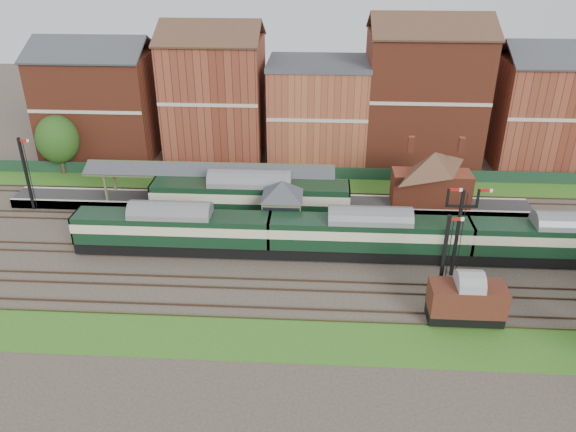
# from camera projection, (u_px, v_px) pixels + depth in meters

# --- Properties ---
(ground) EXTENTS (160.00, 160.00, 0.00)m
(ground) POSITION_uv_depth(u_px,v_px,m) (313.00, 256.00, 51.37)
(ground) COLOR #473D33
(ground) RESTS_ON ground
(grass_back) EXTENTS (90.00, 4.50, 0.06)m
(grass_back) POSITION_uv_depth(u_px,v_px,m) (315.00, 185.00, 65.60)
(grass_back) COLOR #2D6619
(grass_back) RESTS_ON ground
(grass_front) EXTENTS (90.00, 5.00, 0.06)m
(grass_front) POSITION_uv_depth(u_px,v_px,m) (310.00, 340.00, 40.68)
(grass_front) COLOR #2D6619
(grass_front) RESTS_ON ground
(fence) EXTENTS (90.00, 0.12, 1.50)m
(fence) POSITION_uv_depth(u_px,v_px,m) (316.00, 173.00, 67.06)
(fence) COLOR #193823
(fence) RESTS_ON ground
(platform) EXTENTS (55.00, 3.40, 1.00)m
(platform) POSITION_uv_depth(u_px,v_px,m) (268.00, 204.00, 60.09)
(platform) COLOR #2D2D2D
(platform) RESTS_ON ground
(signal_box) EXTENTS (5.40, 5.40, 6.00)m
(signal_box) POSITION_uv_depth(u_px,v_px,m) (282.00, 208.00, 52.98)
(signal_box) COLOR #6B7956
(signal_box) RESTS_ON ground
(brick_hut) EXTENTS (3.20, 2.64, 2.94)m
(brick_hut) POSITION_uv_depth(u_px,v_px,m) (366.00, 229.00, 53.46)
(brick_hut) COLOR maroon
(brick_hut) RESTS_ON ground
(station_building) EXTENTS (8.10, 8.10, 5.90)m
(station_building) POSITION_uv_depth(u_px,v_px,m) (432.00, 177.00, 57.64)
(station_building) COLOR brown
(station_building) RESTS_ON platform
(canopy) EXTENTS (26.00, 3.89, 4.08)m
(canopy) POSITION_uv_depth(u_px,v_px,m) (210.00, 167.00, 58.55)
(canopy) COLOR #4D5736
(canopy) RESTS_ON platform
(semaphore_bracket) EXTENTS (3.60, 0.25, 8.18)m
(semaphore_bracket) POSITION_uv_depth(u_px,v_px,m) (459.00, 228.00, 46.42)
(semaphore_bracket) COLOR black
(semaphore_bracket) RESTS_ON ground
(semaphore_platform_end) EXTENTS (1.23, 0.25, 8.00)m
(semaphore_platform_end) POSITION_uv_depth(u_px,v_px,m) (26.00, 173.00, 58.17)
(semaphore_platform_end) COLOR black
(semaphore_platform_end) RESTS_ON ground
(semaphore_siding) EXTENTS (1.23, 0.25, 8.00)m
(semaphore_siding) POSITION_uv_depth(u_px,v_px,m) (444.00, 260.00, 42.74)
(semaphore_siding) COLOR black
(semaphore_siding) RESTS_ON ground
(town_backdrop) EXTENTS (69.00, 10.00, 16.00)m
(town_backdrop) POSITION_uv_depth(u_px,v_px,m) (316.00, 106.00, 70.47)
(town_backdrop) COLOR brown
(town_backdrop) RESTS_ON ground
(dmu_train) EXTENTS (53.37, 2.81, 4.10)m
(dmu_train) POSITION_uv_depth(u_px,v_px,m) (369.00, 234.00, 50.03)
(dmu_train) COLOR black
(dmu_train) RESTS_ON ground
(platform_railcar) EXTENTS (19.80, 3.12, 4.56)m
(platform_railcar) POSITION_uv_depth(u_px,v_px,m) (250.00, 198.00, 56.29)
(platform_railcar) COLOR black
(platform_railcar) RESTS_ON ground
(goods_van_a) EXTENTS (5.57, 2.41, 3.38)m
(goods_van_a) POSITION_uv_depth(u_px,v_px,m) (467.00, 300.00, 41.88)
(goods_van_a) COLOR black
(goods_van_a) RESTS_ON ground
(tree_back) EXTENTS (5.01, 5.01, 7.33)m
(tree_back) POSITION_uv_depth(u_px,v_px,m) (57.00, 139.00, 66.77)
(tree_back) COLOR #382619
(tree_back) RESTS_ON ground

